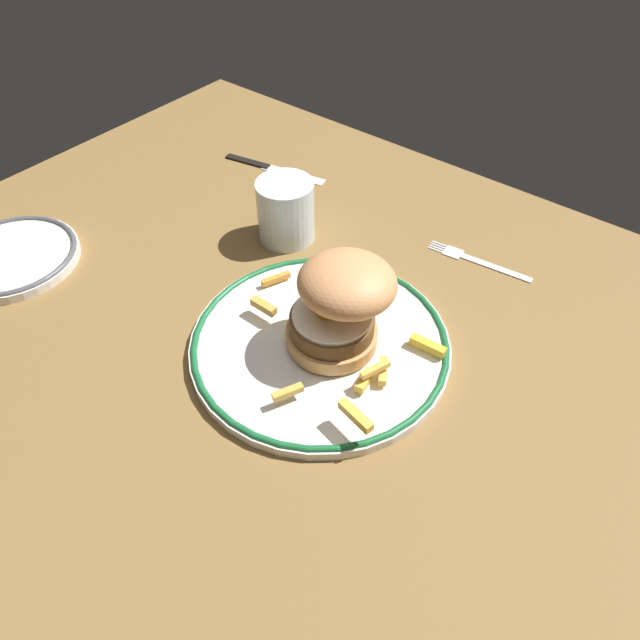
# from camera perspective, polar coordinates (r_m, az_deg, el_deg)

# --- Properties ---
(ground_plane) EXTENTS (1.34, 0.92, 0.04)m
(ground_plane) POSITION_cam_1_polar(r_m,az_deg,el_deg) (0.66, 3.01, -6.58)
(ground_plane) COLOR brown
(dinner_plate) EXTENTS (0.30, 0.30, 0.02)m
(dinner_plate) POSITION_cam_1_polar(r_m,az_deg,el_deg) (0.67, 0.00, -2.26)
(dinner_plate) COLOR white
(dinner_plate) RESTS_ON ground_plane
(burger) EXTENTS (0.13, 0.13, 0.11)m
(burger) POSITION_cam_1_polar(r_m,az_deg,el_deg) (0.62, 2.01, 1.72)
(burger) COLOR tan
(burger) RESTS_ON dinner_plate
(fries_pile) EXTENTS (0.24, 0.22, 0.03)m
(fries_pile) POSITION_cam_1_polar(r_m,az_deg,el_deg) (0.64, 2.84, -2.86)
(fries_pile) COLOR gold
(fries_pile) RESTS_ON dinner_plate
(water_glass) EXTENTS (0.08, 0.08, 0.09)m
(water_glass) POSITION_cam_1_polar(r_m,az_deg,el_deg) (0.81, -3.36, 10.38)
(water_glass) COLOR silver
(water_glass) RESTS_ON ground_plane
(side_plate) EXTENTS (0.17, 0.17, 0.02)m
(side_plate) POSITION_cam_1_polar(r_m,az_deg,el_deg) (0.88, -27.92, 5.50)
(side_plate) COLOR white
(side_plate) RESTS_ON ground_plane
(fork) EXTENTS (0.14, 0.03, 0.00)m
(fork) POSITION_cam_1_polar(r_m,az_deg,el_deg) (0.81, 15.04, 5.67)
(fork) COLOR silver
(fork) RESTS_ON ground_plane
(knife) EXTENTS (0.18, 0.05, 0.01)m
(knife) POSITION_cam_1_polar(r_m,az_deg,el_deg) (0.98, -5.29, 14.78)
(knife) COLOR black
(knife) RESTS_ON ground_plane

